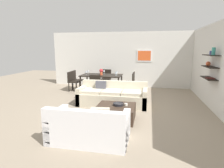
{
  "coord_description": "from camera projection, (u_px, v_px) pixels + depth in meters",
  "views": [
    {
      "loc": [
        1.05,
        -5.66,
        1.9
      ],
      "look_at": [
        -0.13,
        0.2,
        0.75
      ],
      "focal_mm": 29.68,
      "sensor_mm": 36.0,
      "label": 1
    }
  ],
  "objects": [
    {
      "name": "centerpiece_vase",
      "position": [
        101.0,
        71.0,
        8.16
      ],
      "size": [
        0.16,
        0.16,
        0.27
      ],
      "color": "#D85933",
      "rests_on": "dining_table"
    },
    {
      "name": "dining_table",
      "position": [
        102.0,
        76.0,
        8.21
      ],
      "size": [
        1.79,
        1.01,
        0.75
      ],
      "color": "black",
      "rests_on": "ground"
    },
    {
      "name": "dining_chair_left_far",
      "position": [
        76.0,
        79.0,
        8.72
      ],
      "size": [
        0.44,
        0.44,
        0.88
      ],
      "color": "black",
      "rests_on": "ground"
    },
    {
      "name": "wine_glass_left_far",
      "position": [
        88.0,
        71.0,
        8.43
      ],
      "size": [
        0.06,
        0.06,
        0.17
      ],
      "color": "silver",
      "rests_on": "dining_table"
    },
    {
      "name": "dining_chair_right_near",
      "position": [
        130.0,
        82.0,
        7.78
      ],
      "size": [
        0.44,
        0.44,
        0.88
      ],
      "color": "black",
      "rests_on": "ground"
    },
    {
      "name": "dining_chair_right_far",
      "position": [
        131.0,
        80.0,
        8.21
      ],
      "size": [
        0.44,
        0.44,
        0.88
      ],
      "color": "black",
      "rests_on": "ground"
    },
    {
      "name": "wine_glass_right_near",
      "position": [
        116.0,
        73.0,
        7.93
      ],
      "size": [
        0.08,
        0.08,
        0.16
      ],
      "color": "silver",
      "rests_on": "dining_table"
    },
    {
      "name": "loveseat_white",
      "position": [
        89.0,
        127.0,
        3.83
      ],
      "size": [
        1.62,
        0.9,
        0.78
      ],
      "color": "white",
      "rests_on": "ground"
    },
    {
      "name": "coffee_table",
      "position": [
        116.0,
        113.0,
        5.02
      ],
      "size": [
        1.02,
        0.92,
        0.38
      ],
      "color": "#38281E",
      "rests_on": "ground"
    },
    {
      "name": "dining_chair_left_near",
      "position": [
        72.0,
        80.0,
        8.28
      ],
      "size": [
        0.44,
        0.44,
        0.88
      ],
      "color": "black",
      "rests_on": "ground"
    },
    {
      "name": "wine_glass_head",
      "position": [
        104.0,
        71.0,
        8.61
      ],
      "size": [
        0.08,
        0.08,
        0.15
      ],
      "color": "silver",
      "rests_on": "dining_table"
    },
    {
      "name": "back_wall_unit",
      "position": [
        134.0,
        60.0,
        9.09
      ],
      "size": [
        8.4,
        0.09,
        2.7
      ],
      "color": "silver",
      "rests_on": "ground"
    },
    {
      "name": "ground_plane",
      "position": [
        115.0,
        108.0,
        6.01
      ],
      "size": [
        18.0,
        18.0,
        0.0
      ],
      "primitive_type": "plane",
      "color": "gray"
    },
    {
      "name": "sofa_beige",
      "position": [
        112.0,
        96.0,
        6.31
      ],
      "size": [
        2.31,
        0.9,
        0.78
      ],
      "color": "beige",
      "rests_on": "ground"
    },
    {
      "name": "dining_chair_foot",
      "position": [
        96.0,
        84.0,
        7.37
      ],
      "size": [
        0.44,
        0.44,
        0.88
      ],
      "color": "black",
      "rests_on": "ground"
    },
    {
      "name": "candle_jar",
      "position": [
        126.0,
        105.0,
        4.99
      ],
      "size": [
        0.09,
        0.09,
        0.06
      ],
      "primitive_type": "cylinder",
      "color": "silver",
      "rests_on": "coffee_table"
    },
    {
      "name": "dining_chair_head",
      "position": [
        106.0,
        77.0,
        9.12
      ],
      "size": [
        0.44,
        0.44,
        0.88
      ],
      "color": "black",
      "rests_on": "ground"
    },
    {
      "name": "right_wall_shelf_unit",
      "position": [
        214.0,
        66.0,
        5.74
      ],
      "size": [
        0.34,
        8.2,
        2.7
      ],
      "color": "silver",
      "rests_on": "ground"
    },
    {
      "name": "wine_glass_right_far",
      "position": [
        117.0,
        72.0,
        8.17
      ],
      "size": [
        0.07,
        0.07,
        0.16
      ],
      "color": "silver",
      "rests_on": "dining_table"
    },
    {
      "name": "decorative_bowl",
      "position": [
        118.0,
        104.0,
        5.01
      ],
      "size": [
        0.29,
        0.29,
        0.07
      ],
      "color": "black",
      "rests_on": "coffee_table"
    },
    {
      "name": "wine_glass_left_near",
      "position": [
        86.0,
        72.0,
        8.19
      ],
      "size": [
        0.08,
        0.08,
        0.17
      ],
      "color": "silver",
      "rests_on": "dining_table"
    }
  ]
}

